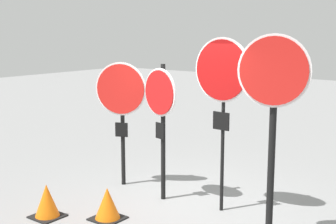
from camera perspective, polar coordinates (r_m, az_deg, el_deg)
ground_plane at (r=7.34m, az=1.80°, el=-11.52°), size 40.00×40.00×0.00m
stop_sign_0 at (r=7.99m, az=-5.74°, el=1.68°), size 0.85×0.36×2.16m
stop_sign_1 at (r=7.26m, az=-0.90°, el=0.72°), size 0.73×0.21×2.17m
stop_sign_2 at (r=6.75m, az=6.59°, el=3.82°), size 0.93×0.13×2.59m
stop_sign_3 at (r=5.79m, az=12.68°, el=1.64°), size 0.87×0.25×2.65m
traffic_cone_0 at (r=6.88m, az=-7.40°, el=-11.04°), size 0.44×0.44×0.47m
traffic_cone_1 at (r=7.11m, az=-14.55°, el=-10.47°), size 0.42×0.42×0.49m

